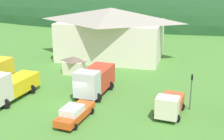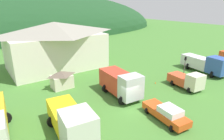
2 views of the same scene
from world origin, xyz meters
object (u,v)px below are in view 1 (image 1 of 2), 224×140
at_px(flatbed_truck_yellow, 7,86).
at_px(light_truck_cream, 170,105).
at_px(play_shed_cream, 74,65).
at_px(tow_truck_silver, 94,80).
at_px(traffic_light_east, 191,88).
at_px(service_pickup_orange, 75,113).
at_px(depot_building, 111,33).
at_px(traffic_cone_near_pickup, 152,99).

bearing_deg(flatbed_truck_yellow, light_truck_cream, 99.33).
height_order(play_shed_cream, light_truck_cream, play_shed_cream).
height_order(tow_truck_silver, traffic_light_east, traffic_light_east).
distance_m(play_shed_cream, light_truck_cream, 17.49).
distance_m(flatbed_truck_yellow, tow_truck_silver, 9.73).
distance_m(play_shed_cream, tow_truck_silver, 8.53).
xyz_separation_m(flatbed_truck_yellow, service_pickup_orange, (8.97, -2.75, -0.91)).
relative_size(depot_building, traffic_cone_near_pickup, 33.47).
relative_size(flatbed_truck_yellow, service_pickup_orange, 1.45).
height_order(flatbed_truck_yellow, light_truck_cream, flatbed_truck_yellow).
relative_size(depot_building, traffic_light_east, 4.53).
bearing_deg(light_truck_cream, traffic_cone_near_pickup, -142.85).
xyz_separation_m(play_shed_cream, flatbed_truck_yellow, (-3.53, -11.11, 0.45)).
bearing_deg(tow_truck_silver, light_truck_cream, 73.24).
relative_size(flatbed_truck_yellow, tow_truck_silver, 1.17).
xyz_separation_m(depot_building, tow_truck_silver, (2.27, -16.19, -2.46)).
bearing_deg(traffic_cone_near_pickup, play_shed_cream, 150.91).
height_order(depot_building, traffic_light_east, depot_building).
bearing_deg(service_pickup_orange, depot_building, -167.12).
bearing_deg(traffic_cone_near_pickup, service_pickup_orange, -131.44).
bearing_deg(play_shed_cream, service_pickup_orange, -68.58).
height_order(depot_building, play_shed_cream, depot_building).
xyz_separation_m(flatbed_truck_yellow, tow_truck_silver, (8.71, 4.35, 0.07)).
relative_size(depot_building, flatbed_truck_yellow, 2.20).
xyz_separation_m(depot_building, light_truck_cream, (11.21, -19.76, -3.08)).
distance_m(tow_truck_silver, light_truck_cream, 9.64).
height_order(flatbed_truck_yellow, traffic_light_east, traffic_light_east).
distance_m(depot_building, flatbed_truck_yellow, 21.67).
bearing_deg(service_pickup_orange, traffic_light_east, 124.05).
bearing_deg(flatbed_truck_yellow, traffic_cone_near_pickup, 113.18).
bearing_deg(flatbed_truck_yellow, play_shed_cream, 169.18).
relative_size(tow_truck_silver, service_pickup_orange, 1.24).
xyz_separation_m(depot_building, traffic_light_east, (13.16, -17.78, -1.89)).
xyz_separation_m(play_shed_cream, service_pickup_orange, (5.44, -13.86, -0.46)).
height_order(flatbed_truck_yellow, service_pickup_orange, flatbed_truck_yellow).
bearing_deg(traffic_cone_near_pickup, depot_building, 119.20).
relative_size(play_shed_cream, service_pickup_orange, 0.55).
distance_m(flatbed_truck_yellow, service_pickup_orange, 9.43).
relative_size(traffic_light_east, traffic_cone_near_pickup, 7.38).
bearing_deg(depot_building, light_truck_cream, -60.45).
xyz_separation_m(tow_truck_silver, traffic_cone_near_pickup, (6.68, 0.17, -1.81)).
bearing_deg(tow_truck_silver, traffic_cone_near_pickup, 96.49).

